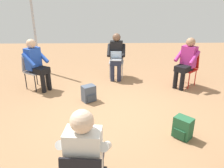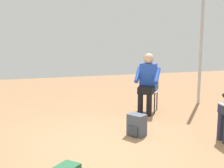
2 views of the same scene
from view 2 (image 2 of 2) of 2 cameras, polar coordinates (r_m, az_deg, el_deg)
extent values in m
plane|color=#99704C|center=(4.66, -0.87, -11.90)|extent=(14.10, 14.10, 0.00)
cube|color=#B7B7BC|center=(6.64, 6.60, -1.34)|extent=(0.55, 0.55, 0.03)
cylinder|color=black|center=(6.50, 7.77, -3.65)|extent=(0.02, 0.02, 0.42)
cylinder|color=black|center=(6.56, 4.83, -3.47)|extent=(0.02, 0.02, 0.42)
cylinder|color=black|center=(6.83, 8.22, -2.99)|extent=(0.02, 0.02, 0.42)
cylinder|color=black|center=(6.89, 5.41, -2.82)|extent=(0.02, 0.02, 0.42)
cube|color=#B7B7BC|center=(6.79, 6.92, 0.75)|extent=(0.37, 0.28, 0.40)
cylinder|color=#23283D|center=(5.27, 19.28, -7.26)|extent=(0.11, 0.11, 0.45)
cylinder|color=black|center=(6.33, 6.80, -3.86)|extent=(0.11, 0.11, 0.45)
cylinder|color=black|center=(6.36, 5.20, -3.76)|extent=(0.11, 0.11, 0.45)
cube|color=black|center=(6.45, 6.32, -1.00)|extent=(0.48, 0.52, 0.14)
cube|color=blue|center=(6.59, 6.66, 1.52)|extent=(0.40, 0.37, 0.52)
sphere|color=#DBAD89|center=(6.54, 6.72, 4.63)|extent=(0.22, 0.22, 0.22)
cylinder|color=blue|center=(6.45, 8.26, 1.54)|extent=(0.29, 0.38, 0.31)
cylinder|color=blue|center=(6.52, 4.78, 1.70)|extent=(0.29, 0.38, 0.31)
cube|color=#475160|center=(5.20, 4.56, -7.46)|extent=(0.32, 0.34, 0.36)
cube|color=#39414D|center=(5.23, 4.55, -8.31)|extent=(0.32, 0.30, 0.16)
cylinder|color=#B2B2B7|center=(7.48, 15.96, 6.57)|extent=(0.07, 0.07, 2.67)
camera|label=1|loc=(5.00, -48.87, 11.46)|focal=35.00mm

